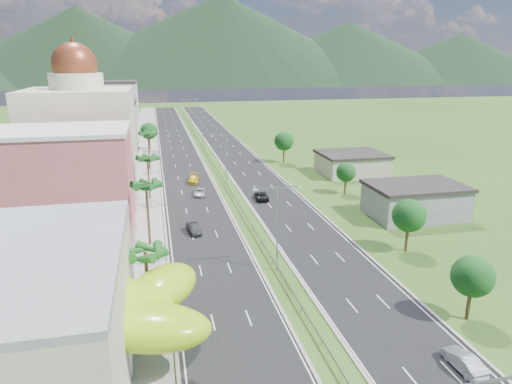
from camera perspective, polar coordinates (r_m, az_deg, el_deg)
ground at (r=49.65m, az=5.70°, el=-14.67°), size 500.00×500.00×0.00m
road_left at (r=132.93m, az=-9.64°, el=4.95°), size 11.00×260.00×0.04m
road_right at (r=134.49m, az=-3.22°, el=5.28°), size 11.00×260.00×0.04m
sidewalk_left at (r=132.81m, az=-13.74°, el=4.72°), size 7.00×260.00×0.12m
median_guardrail at (r=115.86m, az=-5.42°, el=3.76°), size 0.10×216.06×0.76m
streetlight_median_b at (r=55.45m, az=2.69°, el=-3.49°), size 6.04×0.25×11.00m
streetlight_median_c at (r=93.28m, az=-3.78°, el=4.62°), size 6.04×0.25×11.00m
streetlight_median_d at (r=137.32m, az=-6.74°, el=8.27°), size 6.04×0.25×11.00m
streetlight_median_e at (r=181.83m, az=-8.27°, el=10.13°), size 6.04×0.25×11.00m
lime_canopy at (r=42.11m, az=-19.83°, el=-13.86°), size 18.00×15.00×7.40m
pink_shophouse at (r=75.84m, az=-22.92°, el=1.23°), size 20.00×15.00×15.00m
domed_building at (r=97.39m, az=-20.93°, el=6.84°), size 20.00×20.00×28.70m
midrise_grey at (r=122.29m, az=-18.76°, el=7.15°), size 16.00×15.00×16.00m
midrise_beige at (r=144.18m, az=-17.87°, el=7.88°), size 16.00×15.00×13.00m
midrise_white at (r=166.66m, az=-17.30°, el=9.82°), size 16.00×15.00×18.00m
shed_near at (r=80.92m, az=19.23°, el=-1.18°), size 15.00×10.00×5.00m
shed_far at (r=107.49m, az=11.86°, el=3.37°), size 14.00×12.00×4.40m
palm_tree_b at (r=46.16m, az=-13.64°, el=-7.71°), size 3.60×3.60×8.10m
palm_tree_c at (r=64.60m, az=-13.56°, el=0.56°), size 3.60×3.60×9.60m
palm_tree_d at (r=87.19m, az=-13.40°, el=3.93°), size 3.60×3.60×8.60m
palm_tree_e at (r=111.66m, az=-13.36°, el=6.95°), size 3.60×3.60×9.40m
leafy_tree_lfar at (r=136.78m, az=-13.24°, el=7.43°), size 4.90×4.90×8.05m
leafy_tree_ra at (r=50.67m, az=25.45°, el=-9.52°), size 4.20×4.20×6.90m
leafy_tree_rb at (r=65.04m, az=18.58°, el=-2.81°), size 4.55×4.55×7.47m
leafy_tree_rc at (r=90.47m, az=11.18°, el=2.44°), size 3.85×3.85×6.33m
leafy_tree_rd at (r=116.55m, az=3.50°, el=6.36°), size 4.90×4.90×8.05m
mountain_ridge at (r=496.52m, az=-4.13°, el=13.21°), size 860.00×140.00×90.00m
car_dark_left at (r=70.16m, az=-7.79°, el=-4.53°), size 2.17×4.53×1.43m
car_silver_mid_left at (r=89.23m, az=-7.08°, el=-0.02°), size 2.62×4.83×1.29m
car_yellow_far_left at (r=98.98m, az=-7.81°, el=1.66°), size 3.01×5.72×1.58m
car_silver_right at (r=44.92m, az=24.51°, el=-18.71°), size 1.68×4.49×1.46m
car_dark_far_right at (r=86.02m, az=0.66°, el=-0.47°), size 2.83×5.30×1.42m
motorcycle at (r=47.01m, az=-8.13°, el=-15.72°), size 0.71×2.02×1.27m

